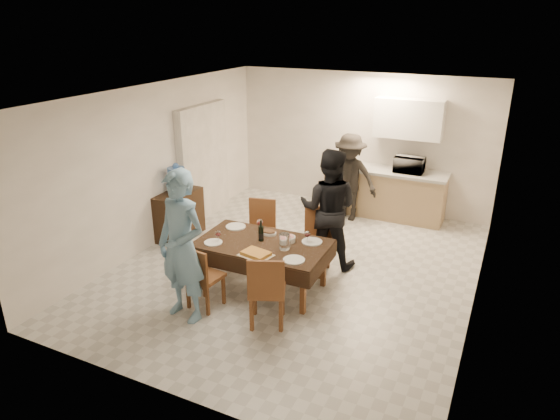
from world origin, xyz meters
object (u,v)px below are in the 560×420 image
at_px(water_pitcher, 284,242).
at_px(person_near, 182,247).
at_px(microwave, 409,165).
at_px(person_far, 328,209).
at_px(wine_bottle, 261,231).
at_px(person_kitchen, 349,177).
at_px(console, 179,215).
at_px(dining_table, 263,245).
at_px(savoury_tart, 256,254).
at_px(water_jug, 177,180).

distance_m(water_pitcher, person_near, 1.36).
relative_size(microwave, person_far, 0.29).
bearing_deg(wine_bottle, person_kitchen, 84.03).
distance_m(console, person_near, 2.54).
relative_size(dining_table, person_near, 0.93).
distance_m(water_pitcher, savoury_tart, 0.42).
relative_size(dining_table, wine_bottle, 5.99).
bearing_deg(savoury_tart, person_near, -134.13).
xyz_separation_m(dining_table, wine_bottle, (-0.05, 0.05, 0.18)).
distance_m(console, person_far, 2.67).
relative_size(savoury_tart, person_kitchen, 0.25).
relative_size(wine_bottle, person_far, 0.16).
bearing_deg(wine_bottle, person_far, 59.04).
height_order(console, person_kitchen, person_kitchen).
height_order(water_jug, microwave, water_jug).
bearing_deg(person_far, water_jug, -5.80).
bearing_deg(person_near, wine_bottle, 74.77).
distance_m(dining_table, water_jug, 2.29).
bearing_deg(wine_bottle, water_jug, 157.07).
distance_m(wine_bottle, person_kitchen, 2.90).
xyz_separation_m(water_jug, wine_bottle, (2.02, -0.85, -0.18)).
height_order(console, water_pitcher, water_pitcher).
bearing_deg(microwave, person_far, 73.96).
xyz_separation_m(console, savoury_tart, (2.17, -1.28, 0.31)).
distance_m(wine_bottle, person_near, 1.21).
height_order(wine_bottle, water_pitcher, wine_bottle).
bearing_deg(person_kitchen, person_far, -81.03).
distance_m(console, wine_bottle, 2.24).
distance_m(console, microwave, 4.18).
bearing_deg(savoury_tart, water_jug, 149.38).
distance_m(person_near, person_far, 2.37).
relative_size(console, water_jug, 2.02).
bearing_deg(water_pitcher, console, 158.48).
relative_size(wine_bottle, microwave, 0.57).
xyz_separation_m(dining_table, person_near, (-0.55, -1.05, 0.31)).
xyz_separation_m(dining_table, microwave, (1.22, 3.39, 0.40)).
bearing_deg(console, person_near, -52.12).
height_order(water_pitcher, person_near, person_near).
bearing_deg(water_pitcher, wine_bottle, 165.96).
height_order(wine_bottle, microwave, microwave).
distance_m(console, savoury_tart, 2.54).
bearing_deg(person_kitchen, microwave, 24.88).
distance_m(water_pitcher, microwave, 3.56).
bearing_deg(dining_table, water_pitcher, -9.45).
bearing_deg(wine_bottle, microwave, 69.14).
xyz_separation_m(savoury_tart, person_far, (0.45, 1.43, 0.19)).
bearing_deg(microwave, dining_table, 70.17).
height_order(wine_bottle, savoury_tart, wine_bottle).
bearing_deg(person_kitchen, dining_table, -94.90).
xyz_separation_m(wine_bottle, microwave, (1.27, 3.34, 0.22)).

